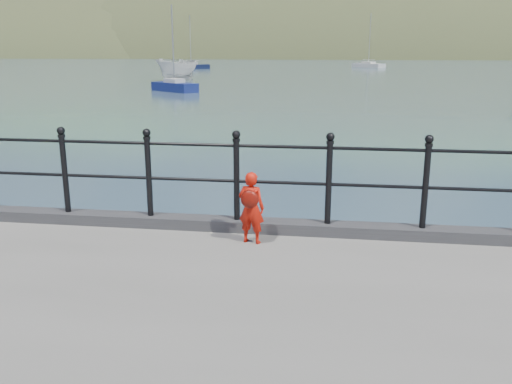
% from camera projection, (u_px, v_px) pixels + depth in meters
% --- Properties ---
extents(ground, '(600.00, 600.00, 0.00)m').
position_uv_depth(ground, '(198.00, 290.00, 7.76)').
color(ground, '#2D4251').
rests_on(ground, ground).
extents(kerb, '(60.00, 0.30, 0.15)m').
position_uv_depth(kerb, '(194.00, 222.00, 7.34)').
color(kerb, '#28282B').
rests_on(kerb, quay).
extents(railing, '(18.11, 0.11, 1.20)m').
position_uv_depth(railing, '(192.00, 169.00, 7.15)').
color(railing, black).
rests_on(railing, kerb).
extents(far_shore, '(830.00, 200.00, 156.00)m').
position_uv_depth(far_shore, '(420.00, 109.00, 237.06)').
color(far_shore, '#333A21').
rests_on(far_shore, ground).
extents(child, '(0.37, 0.32, 0.91)m').
position_uv_depth(child, '(251.00, 207.00, 6.68)').
color(child, red).
rests_on(child, quay).
extents(launch_white, '(4.32, 6.31, 2.28)m').
position_uv_depth(launch_white, '(177.00, 69.00, 56.64)').
color(launch_white, silver).
rests_on(launch_white, ground).
extents(sailboat_left, '(6.23, 3.75, 8.48)m').
position_uv_depth(sailboat_left, '(191.00, 67.00, 87.58)').
color(sailboat_left, black).
rests_on(sailboat_left, ground).
extents(sailboat_port, '(4.40, 3.89, 6.71)m').
position_uv_depth(sailboat_port, '(175.00, 87.00, 42.61)').
color(sailboat_port, navy).
rests_on(sailboat_port, ground).
extents(sailboat_deep, '(5.63, 5.79, 9.19)m').
position_uv_depth(sailboat_deep, '(368.00, 66.00, 93.42)').
color(sailboat_deep, beige).
rests_on(sailboat_deep, ground).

